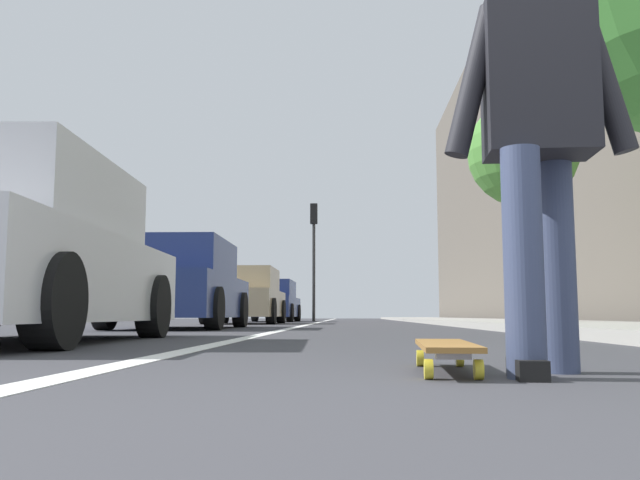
{
  "coord_description": "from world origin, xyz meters",
  "views": [
    {
      "loc": [
        -1.11,
        0.18,
        0.22
      ],
      "look_at": [
        8.44,
        0.61,
        1.3
      ],
      "focal_mm": 37.51,
      "sensor_mm": 36.0,
      "label": 1
    }
  ],
  "objects_px": {
    "parked_car_near": "(8,256)",
    "street_tree_mid": "(523,154)",
    "skateboard": "(446,348)",
    "parked_car_mid": "(180,286)",
    "skater_person": "(538,126)",
    "parked_car_far": "(246,297)",
    "traffic_light": "(314,240)",
    "parked_car_end": "(271,302)"
  },
  "relations": [
    {
      "from": "parked_car_mid",
      "to": "skater_person",
      "type": "bearing_deg",
      "value": -157.59
    },
    {
      "from": "skateboard",
      "to": "street_tree_mid",
      "type": "height_order",
      "value": "street_tree_mid"
    },
    {
      "from": "parked_car_far",
      "to": "street_tree_mid",
      "type": "xyz_separation_m",
      "value": [
        -5.64,
        -6.07,
        2.51
      ]
    },
    {
      "from": "skater_person",
      "to": "parked_car_mid",
      "type": "height_order",
      "value": "skater_person"
    },
    {
      "from": "parked_car_end",
      "to": "street_tree_mid",
      "type": "distance_m",
      "value": 13.54
    },
    {
      "from": "traffic_light",
      "to": "parked_car_mid",
      "type": "bearing_deg",
      "value": 174.32
    },
    {
      "from": "skateboard",
      "to": "street_tree_mid",
      "type": "xyz_separation_m",
      "value": [
        9.72,
        -2.87,
        3.13
      ]
    },
    {
      "from": "skater_person",
      "to": "street_tree_mid",
      "type": "bearing_deg",
      "value": -14.35
    },
    {
      "from": "parked_car_mid",
      "to": "parked_car_near",
      "type": "bearing_deg",
      "value": -179.03
    },
    {
      "from": "parked_car_end",
      "to": "skater_person",
      "type": "bearing_deg",
      "value": -170.65
    },
    {
      "from": "skater_person",
      "to": "street_tree_mid",
      "type": "relative_size",
      "value": 0.38
    },
    {
      "from": "parked_car_mid",
      "to": "traffic_light",
      "type": "xyz_separation_m",
      "value": [
        14.84,
        -1.48,
        2.46
      ]
    },
    {
      "from": "skateboard",
      "to": "traffic_light",
      "type": "relative_size",
      "value": 0.18
    },
    {
      "from": "skater_person",
      "to": "parked_car_mid",
      "type": "bearing_deg",
      "value": 22.41
    },
    {
      "from": "parked_car_end",
      "to": "traffic_light",
      "type": "relative_size",
      "value": 0.98
    },
    {
      "from": "skater_person",
      "to": "traffic_light",
      "type": "bearing_deg",
      "value": 5.17
    },
    {
      "from": "parked_car_far",
      "to": "street_tree_mid",
      "type": "distance_m",
      "value": 8.66
    },
    {
      "from": "skater_person",
      "to": "parked_car_end",
      "type": "bearing_deg",
      "value": 9.35
    },
    {
      "from": "skateboard",
      "to": "parked_car_near",
      "type": "relative_size",
      "value": 0.21
    },
    {
      "from": "skateboard",
      "to": "traffic_light",
      "type": "xyz_separation_m",
      "value": [
        23.44,
        1.79,
        3.08
      ]
    },
    {
      "from": "skateboard",
      "to": "skater_person",
      "type": "height_order",
      "value": "skater_person"
    },
    {
      "from": "parked_car_mid",
      "to": "street_tree_mid",
      "type": "relative_size",
      "value": 0.98
    },
    {
      "from": "parked_car_near",
      "to": "parked_car_end",
      "type": "bearing_deg",
      "value": 0.19
    },
    {
      "from": "parked_car_far",
      "to": "skater_person",
      "type": "bearing_deg",
      "value": -167.14
    },
    {
      "from": "street_tree_mid",
      "to": "skateboard",
      "type": "bearing_deg",
      "value": 163.55
    },
    {
      "from": "skateboard",
      "to": "parked_car_mid",
      "type": "height_order",
      "value": "parked_car_mid"
    },
    {
      "from": "parked_car_near",
      "to": "parked_car_end",
      "type": "relative_size",
      "value": 0.9
    },
    {
      "from": "skater_person",
      "to": "parked_car_near",
      "type": "relative_size",
      "value": 0.4
    },
    {
      "from": "parked_car_mid",
      "to": "parked_car_end",
      "type": "distance_m",
      "value": 12.94
    },
    {
      "from": "parked_car_far",
      "to": "traffic_light",
      "type": "height_order",
      "value": "traffic_light"
    },
    {
      "from": "skateboard",
      "to": "traffic_light",
      "type": "bearing_deg",
      "value": 4.36
    },
    {
      "from": "skater_person",
      "to": "traffic_light",
      "type": "xyz_separation_m",
      "value": [
        23.59,
        2.13,
        2.23
      ]
    },
    {
      "from": "parked_car_near",
      "to": "street_tree_mid",
      "type": "bearing_deg",
      "value": -40.52
    },
    {
      "from": "parked_car_end",
      "to": "traffic_light",
      "type": "xyz_separation_m",
      "value": [
        1.9,
        -1.44,
        2.47
      ]
    },
    {
      "from": "traffic_light",
      "to": "skater_person",
      "type": "bearing_deg",
      "value": -174.83
    },
    {
      "from": "parked_car_near",
      "to": "traffic_light",
      "type": "distance_m",
      "value": 20.97
    },
    {
      "from": "parked_car_end",
      "to": "parked_car_near",
      "type": "bearing_deg",
      "value": -179.81
    },
    {
      "from": "parked_car_near",
      "to": "parked_car_far",
      "type": "distance_m",
      "value": 12.7
    },
    {
      "from": "parked_car_far",
      "to": "traffic_light",
      "type": "relative_size",
      "value": 0.88
    },
    {
      "from": "parked_car_far",
      "to": "street_tree_mid",
      "type": "bearing_deg",
      "value": -132.93
    },
    {
      "from": "skater_person",
      "to": "parked_car_near",
      "type": "bearing_deg",
      "value": 51.31
    },
    {
      "from": "parked_car_mid",
      "to": "street_tree_mid",
      "type": "distance_m",
      "value": 6.72
    }
  ]
}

